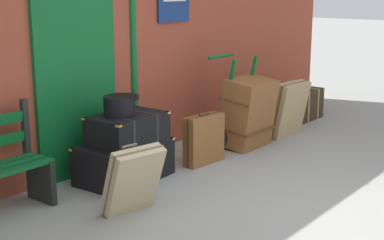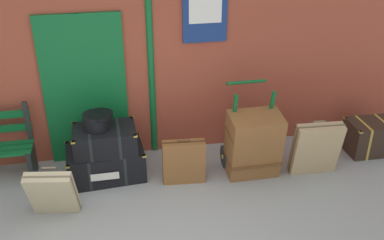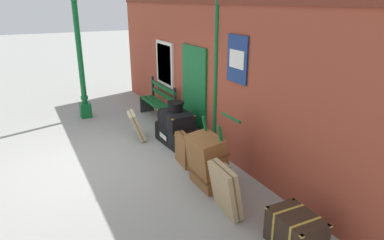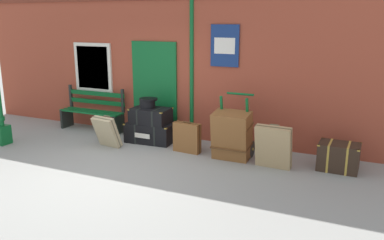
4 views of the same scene
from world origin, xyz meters
name	(u,v)px [view 1 (image 1 of 4)]	position (x,y,z in m)	size (l,w,h in m)	color
ground_plane	(287,216)	(0.00, 0.00, 0.00)	(60.00, 60.00, 0.00)	gray
brick_facade	(91,30)	(-0.02, 2.60, 1.60)	(10.40, 0.35, 3.20)	#9E422D
steamer_trunk_base	(124,161)	(-0.22, 1.91, 0.21)	(1.05, 0.71, 0.43)	black
steamer_trunk_middle	(128,129)	(-0.20, 1.87, 0.58)	(0.82, 0.56, 0.33)	black
round_hatbox	(120,104)	(-0.27, 1.90, 0.86)	(0.39, 0.35, 0.21)	black
porters_trolley	(236,125)	(1.73, 1.75, 0.27)	(0.71, 0.62, 1.19)	black
large_brown_trunk	(248,112)	(1.73, 1.57, 0.46)	(0.70, 0.55, 0.93)	brown
suitcase_oxblood	(204,140)	(0.79, 1.58, 0.30)	(0.57, 0.22, 0.63)	brown
suitcase_brown	(289,109)	(2.55, 1.41, 0.39)	(0.64, 0.35, 0.80)	tan
suitcase_charcoal	(133,180)	(-0.83, 1.17, 0.33)	(0.58, 0.45, 0.67)	tan
corner_trunk	(300,104)	(3.62, 1.80, 0.24)	(0.70, 0.51, 0.49)	#332319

